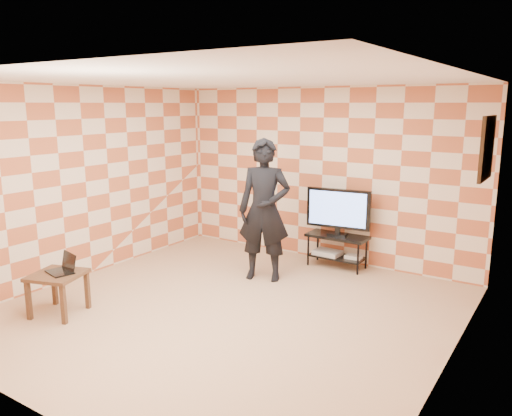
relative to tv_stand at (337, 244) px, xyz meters
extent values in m
plane|color=tan|center=(-0.42, -2.21, -0.36)|extent=(5.00, 5.00, 0.00)
cube|color=beige|center=(-0.42, 0.29, 0.99)|extent=(5.00, 0.02, 2.70)
cube|color=beige|center=(-0.42, -4.71, 0.99)|extent=(5.00, 0.02, 2.70)
cube|color=beige|center=(-2.92, -2.21, 0.99)|extent=(0.02, 5.00, 2.70)
cube|color=beige|center=(2.08, -2.21, 0.99)|extent=(0.02, 5.00, 2.70)
cube|color=white|center=(-0.42, -2.21, 2.34)|extent=(5.00, 5.00, 0.02)
cube|color=black|center=(2.05, -0.66, 1.59)|extent=(0.04, 0.72, 0.72)
cube|color=black|center=(2.05, -0.66, 1.59)|extent=(0.04, 0.03, 0.68)
cube|color=black|center=(2.05, -0.66, 1.59)|extent=(0.04, 0.68, 0.03)
cube|color=black|center=(0.00, 0.00, 0.12)|extent=(0.92, 0.41, 0.04)
cube|color=black|center=(0.00, 0.00, -0.20)|extent=(0.82, 0.37, 0.03)
cylinder|color=black|center=(-0.40, -0.16, -0.11)|extent=(0.03, 0.03, 0.50)
cylinder|color=black|center=(-0.40, 0.16, -0.11)|extent=(0.03, 0.03, 0.50)
cylinder|color=black|center=(0.40, -0.16, -0.11)|extent=(0.03, 0.03, 0.50)
cylinder|color=black|center=(0.40, 0.16, -0.11)|extent=(0.03, 0.03, 0.50)
cube|color=black|center=(0.00, 0.00, 0.15)|extent=(0.30, 0.21, 0.03)
cube|color=black|center=(0.00, 0.00, 0.21)|extent=(0.08, 0.06, 0.08)
cube|color=black|center=(0.00, 0.00, 0.54)|extent=(0.97, 0.17, 0.59)
cube|color=#6E95F7|center=(0.00, -0.03, 0.54)|extent=(0.86, 0.11, 0.51)
cube|color=#B2B2B4|center=(-0.15, -0.02, -0.16)|extent=(0.42, 0.31, 0.07)
cube|color=silver|center=(0.26, 0.02, -0.17)|extent=(0.24, 0.18, 0.05)
cube|color=#3C2413|center=(-2.03, -3.39, 0.12)|extent=(0.70, 0.70, 0.04)
cube|color=#3C2413|center=(-2.18, -3.68, -0.13)|extent=(0.06, 0.06, 0.46)
cube|color=#3C2413|center=(-2.32, -3.24, -0.13)|extent=(0.06, 0.06, 0.46)
cube|color=#3C2413|center=(-1.74, -3.54, -0.13)|extent=(0.06, 0.06, 0.46)
cube|color=#3C2413|center=(-1.88, -3.10, -0.13)|extent=(0.06, 0.06, 0.46)
cube|color=black|center=(-2.01, -3.36, 0.14)|extent=(0.37, 0.30, 0.02)
cube|color=black|center=(-1.99, -3.25, 0.25)|extent=(0.33, 0.13, 0.21)
imported|color=black|center=(-0.66, -1.03, 0.63)|extent=(0.84, 0.69, 1.98)
camera|label=1|loc=(2.94, -6.76, 2.07)|focal=35.00mm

